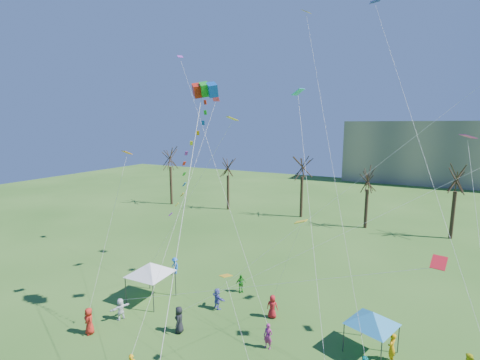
% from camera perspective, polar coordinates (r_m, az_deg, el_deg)
% --- Properties ---
extents(bare_tree_row, '(69.19, 8.07, 10.59)m').
position_cam_1_polar(bare_tree_row, '(49.10, 17.68, 0.42)').
color(bare_tree_row, black).
rests_on(bare_tree_row, ground).
extents(big_box_kite, '(2.96, 5.93, 17.18)m').
position_cam_1_polar(big_box_kite, '(21.00, -8.16, 3.09)').
color(big_box_kite, red).
rests_on(big_box_kite, ground).
extents(canopy_tent_white, '(4.29, 4.29, 3.21)m').
position_cam_1_polar(canopy_tent_white, '(28.77, -15.05, -14.32)').
color(canopy_tent_white, '#3F3F44').
rests_on(canopy_tent_white, ground).
extents(canopy_tent_blue, '(3.45, 3.45, 2.76)m').
position_cam_1_polar(canopy_tent_blue, '(23.80, 21.65, -21.04)').
color(canopy_tent_blue, '#3F3F44').
rests_on(canopy_tent_blue, ground).
extents(festival_crowd, '(25.71, 13.32, 1.86)m').
position_cam_1_polar(festival_crowd, '(23.39, 2.79, -25.20)').
color(festival_crowd, red).
rests_on(festival_crowd, ground).
extents(small_kites_aloft, '(29.75, 16.64, 31.26)m').
position_cam_1_polar(small_kites_aloft, '(23.12, 10.66, 8.81)').
color(small_kites_aloft, orange).
rests_on(small_kites_aloft, ground).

